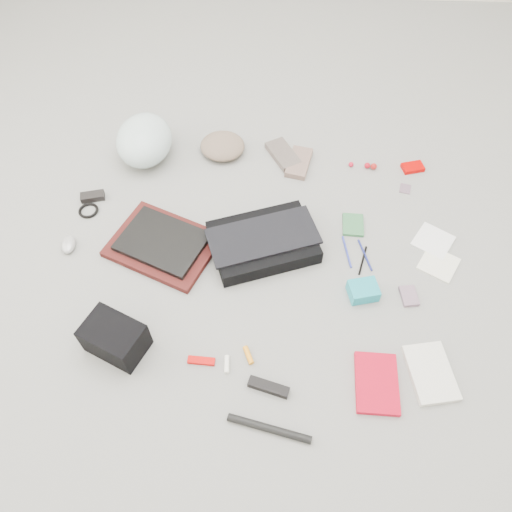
{
  "coord_description": "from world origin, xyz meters",
  "views": [
    {
      "loc": [
        0.05,
        -1.09,
        1.61
      ],
      "look_at": [
        0.0,
        0.0,
        0.05
      ],
      "focal_mm": 35.0,
      "sensor_mm": 36.0,
      "label": 1
    }
  ],
  "objects_px": {
    "bike_helmet": "(144,140)",
    "book_red": "(377,383)",
    "camera_bag": "(115,338)",
    "messenger_bag": "(263,242)",
    "accordion_wallet": "(363,291)",
    "laptop": "(162,241)"
  },
  "relations": [
    {
      "from": "messenger_bag",
      "to": "laptop",
      "type": "xyz_separation_m",
      "value": [
        -0.4,
        -0.02,
        0.01
      ]
    },
    {
      "from": "bike_helmet",
      "to": "camera_bag",
      "type": "xyz_separation_m",
      "value": [
        0.06,
        -0.95,
        -0.03
      ]
    },
    {
      "from": "bike_helmet",
      "to": "messenger_bag",
      "type": "bearing_deg",
      "value": -41.51
    },
    {
      "from": "messenger_bag",
      "to": "bike_helmet",
      "type": "distance_m",
      "value": 0.74
    },
    {
      "from": "messenger_bag",
      "to": "accordion_wallet",
      "type": "xyz_separation_m",
      "value": [
        0.38,
        -0.2,
        -0.01
      ]
    },
    {
      "from": "camera_bag",
      "to": "accordion_wallet",
      "type": "distance_m",
      "value": 0.9
    },
    {
      "from": "messenger_bag",
      "to": "laptop",
      "type": "height_order",
      "value": "messenger_bag"
    },
    {
      "from": "camera_bag",
      "to": "book_red",
      "type": "distance_m",
      "value": 0.89
    },
    {
      "from": "laptop",
      "to": "accordion_wallet",
      "type": "relative_size",
      "value": 3.06
    },
    {
      "from": "laptop",
      "to": "accordion_wallet",
      "type": "distance_m",
      "value": 0.8
    },
    {
      "from": "camera_bag",
      "to": "messenger_bag",
      "type": "bearing_deg",
      "value": 67.68
    },
    {
      "from": "camera_bag",
      "to": "accordion_wallet",
      "type": "relative_size",
      "value": 1.88
    },
    {
      "from": "bike_helmet",
      "to": "book_red",
      "type": "xyz_separation_m",
      "value": [
        0.95,
        -1.04,
        -0.08
      ]
    },
    {
      "from": "messenger_bag",
      "to": "camera_bag",
      "type": "distance_m",
      "value": 0.66
    },
    {
      "from": "bike_helmet",
      "to": "book_red",
      "type": "relative_size",
      "value": 1.46
    },
    {
      "from": "messenger_bag",
      "to": "accordion_wallet",
      "type": "bearing_deg",
      "value": -47.42
    },
    {
      "from": "messenger_bag",
      "to": "laptop",
      "type": "distance_m",
      "value": 0.4
    },
    {
      "from": "messenger_bag",
      "to": "accordion_wallet",
      "type": "relative_size",
      "value": 3.77
    },
    {
      "from": "messenger_bag",
      "to": "bike_helmet",
      "type": "height_order",
      "value": "bike_helmet"
    },
    {
      "from": "laptop",
      "to": "bike_helmet",
      "type": "xyz_separation_m",
      "value": [
        -0.15,
        0.51,
        0.05
      ]
    },
    {
      "from": "camera_bag",
      "to": "accordion_wallet",
      "type": "height_order",
      "value": "camera_bag"
    },
    {
      "from": "book_red",
      "to": "camera_bag",
      "type": "bearing_deg",
      "value": 175.48
    }
  ]
}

